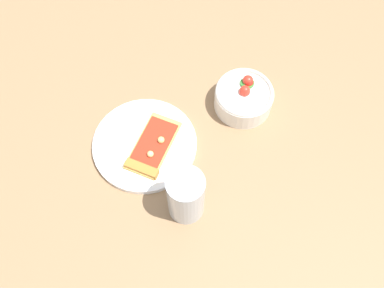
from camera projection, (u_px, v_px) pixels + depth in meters
The scene contains 5 objects.
ground_plane at pixel (153, 144), 0.98m from camera, with size 2.40×2.40×0.00m, color #93704C.
plate at pixel (144, 143), 0.97m from camera, with size 0.23×0.23×0.01m, color white.
pizza_slice_main at pixel (152, 149), 0.95m from camera, with size 0.16×0.15×0.02m.
salad_bowl at pixel (244, 97), 1.00m from camera, with size 0.13×0.13×0.07m.
soda_glass at pixel (186, 197), 0.86m from camera, with size 0.07×0.07×0.14m.
Camera 1 is at (-0.46, 0.05, 0.87)m, focal length 40.60 mm.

